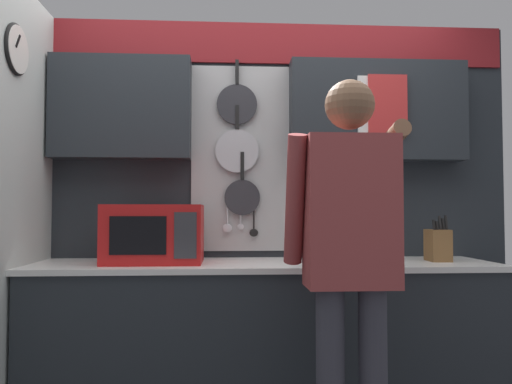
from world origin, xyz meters
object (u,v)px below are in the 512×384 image
utensil_crock (325,248)px  person (350,243)px  microwave (155,234)px  knife_block (438,245)px

utensil_crock → person: size_ratio=0.20×
microwave → knife_block: 1.58m
person → microwave: bearing=144.2°
microwave → utensil_crock: bearing=0.1°
microwave → knife_block: (1.58, 0.00, -0.07)m
microwave → knife_block: microwave is taller
microwave → knife_block: size_ratio=2.00×
microwave → knife_block: bearing=0.0°
knife_block → utensil_crock: (-0.64, 0.00, -0.02)m
knife_block → person: 0.94m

